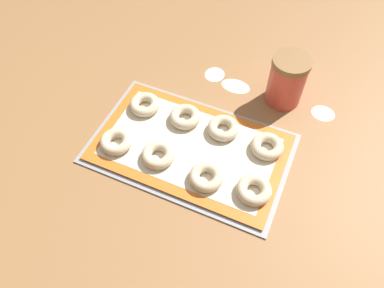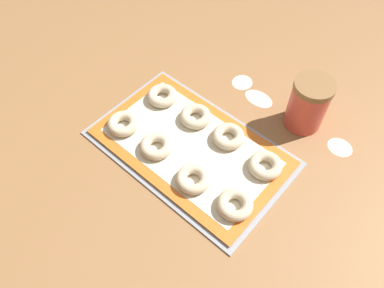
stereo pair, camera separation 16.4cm
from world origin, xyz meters
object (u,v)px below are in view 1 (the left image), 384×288
object	(u,v)px
bagel_front_mid_right	(206,177)
flour_canister	(287,80)
bagel_front_far_left	(116,142)
bagel_back_far_left	(145,105)
bagel_front_far_right	(254,190)
bagel_back_mid_right	(223,128)
bagel_back_far_right	(267,146)
bagel_back_mid_left	(185,117)
bagel_front_mid_left	(158,155)
baking_tray	(192,149)

from	to	relation	value
bagel_front_mid_right	flour_canister	world-z (taller)	flour_canister
bagel_front_far_left	bagel_back_far_left	world-z (taller)	same
bagel_front_far_right	bagel_back_far_left	xyz separation A→B (m)	(-0.35, 0.13, 0.00)
flour_canister	bagel_back_mid_right	bearing A→B (deg)	-120.45
bagel_back_far_right	bagel_back_mid_left	bearing A→B (deg)	178.67
bagel_front_mid_left	bagel_front_mid_right	size ratio (longest dim) A/B	1.00
bagel_front_far_left	bagel_front_far_right	bearing A→B (deg)	1.25
bagel_front_far_left	bagel_back_mid_right	xyz separation A→B (m)	(0.23, 0.15, 0.00)
bagel_back_far_right	bagel_front_mid_left	bearing A→B (deg)	-150.85
bagel_back_mid_left	bagel_front_mid_right	bearing A→B (deg)	-50.52
bagel_front_far_right	bagel_back_far_right	world-z (taller)	same
flour_canister	bagel_back_far_right	bearing A→B (deg)	-86.28
bagel_front_mid_left	bagel_back_far_right	distance (m)	0.27
bagel_front_mid_right	bagel_back_far_left	size ratio (longest dim) A/B	1.00
bagel_back_far_left	baking_tray	bearing A→B (deg)	-22.05
bagel_front_far_left	flour_canister	world-z (taller)	flour_canister
bagel_back_far_left	flour_canister	size ratio (longest dim) A/B	0.57
baking_tray	bagel_back_far_left	world-z (taller)	bagel_back_far_left
bagel_back_mid_left	bagel_back_mid_right	distance (m)	0.10
bagel_front_mid_left	bagel_back_mid_left	bearing A→B (deg)	85.76
bagel_back_far_left	flour_canister	bearing A→B (deg)	30.28
bagel_back_far_left	bagel_back_mid_right	bearing A→B (deg)	2.54
baking_tray	flour_canister	size ratio (longest dim) A/B	3.46
bagel_front_far_right	flour_canister	size ratio (longest dim) A/B	0.57
bagel_front_far_left	bagel_front_mid_right	xyz separation A→B (m)	(0.24, -0.00, 0.00)
baking_tray	bagel_front_far_left	bearing A→B (deg)	-158.53
bagel_back_mid_left	baking_tray	bearing A→B (deg)	-54.53
bagel_back_far_left	bagel_back_far_right	distance (m)	0.34
bagel_back_far_right	bagel_back_mid_right	bearing A→B (deg)	175.06
bagel_back_mid_left	flour_canister	xyz separation A→B (m)	(0.21, 0.19, 0.05)
bagel_back_mid_right	bagel_back_far_right	distance (m)	0.12
baking_tray	bagel_front_far_right	distance (m)	0.19
bagel_front_mid_right	bagel_back_far_right	world-z (taller)	same
bagel_front_far_left	bagel_front_mid_right	world-z (taller)	same
bagel_back_mid_right	flour_canister	distance (m)	0.21
bagel_back_mid_left	bagel_front_far_left	bearing A→B (deg)	-131.02
bagel_front_mid_left	bagel_back_mid_right	xyz separation A→B (m)	(0.11, 0.14, 0.00)
bagel_front_mid_left	bagel_front_mid_right	distance (m)	0.13
bagel_front_mid_right	bagel_back_mid_right	world-z (taller)	same
bagel_back_far_right	flour_canister	distance (m)	0.20
bagel_front_mid_left	bagel_back_far_left	world-z (taller)	same
bagel_front_mid_left	bagel_front_mid_right	bearing A→B (deg)	-4.47
baking_tray	flour_canister	bearing A→B (deg)	58.43
bagel_front_mid_right	bagel_front_far_right	world-z (taller)	same
bagel_back_far_left	bagel_back_far_right	bearing A→B (deg)	-0.08
bagel_front_far_left	bagel_front_mid_left	bearing A→B (deg)	3.08
bagel_front_far_left	bagel_front_mid_right	distance (m)	0.24
bagel_back_far_right	bagel_back_far_left	bearing A→B (deg)	179.92
bagel_back_far_right	bagel_front_far_right	bearing A→B (deg)	-86.20
bagel_front_mid_right	bagel_back_far_right	distance (m)	0.17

